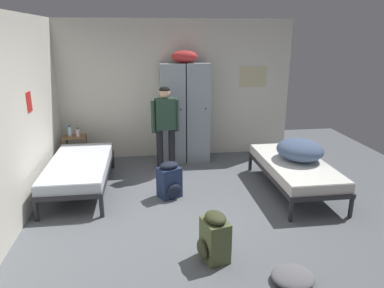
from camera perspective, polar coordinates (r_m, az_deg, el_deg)
name	(u,v)px	position (r m, az deg, el deg)	size (l,w,h in m)	color
ground_plane	(195,217)	(4.87, 0.41, -11.64)	(8.34, 8.34, 0.00)	slate
room_backdrop	(106,105)	(5.58, -13.64, 6.02)	(4.52, 5.27, 2.63)	silver
locker_bank	(185,111)	(6.74, -1.15, 5.38)	(0.90, 0.55, 2.07)	#8C99A3
shelf_unit	(76,148)	(6.90, -18.12, -0.56)	(0.38, 0.30, 0.57)	brown
bed_left_rear	(79,167)	(5.77, -17.64, -3.61)	(0.90, 1.90, 0.49)	#28282D
bed_right	(294,168)	(5.72, 16.11, -3.65)	(0.90, 1.90, 0.49)	#28282D
bedding_heap	(300,150)	(5.71, 16.91, -0.89)	(0.70, 0.75, 0.32)	slate
person_traveler	(165,122)	(6.09, -4.30, 3.55)	(0.48, 0.23, 1.52)	black
water_bottle	(70,131)	(6.85, -18.99, 1.97)	(0.07, 0.07, 0.21)	#B2DBEA
lotion_bottle	(78,133)	(6.77, -17.83, 1.76)	(0.06, 0.06, 0.17)	beige
backpack_olive	(214,238)	(3.96, 3.57, -14.74)	(0.38, 0.37, 0.55)	#566038
backpack_navy	(170,181)	(5.34, -3.61, -5.88)	(0.39, 0.40, 0.55)	navy
clothes_pile_grey	(293,277)	(3.89, 15.85, -19.80)	(0.43, 0.40, 0.11)	slate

